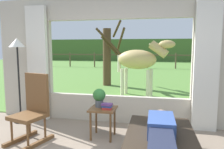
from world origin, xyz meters
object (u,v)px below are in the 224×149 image
potted_plant (99,97)px  book_stack (107,106)px  side_table (103,113)px  pasture_tree (108,55)px  rocking_chair (33,109)px  floor_lamp_left (18,55)px  horse (139,60)px  reclining_person (161,131)px

potted_plant → book_stack: 0.24m
side_table → pasture_tree: (-1.07, 5.03, 0.83)m
rocking_chair → floor_lamp_left: bearing=150.3°
potted_plant → horse: (0.40, 3.24, 0.45)m
reclining_person → book_stack: (-0.88, 0.81, 0.05)m
floor_lamp_left → pasture_tree: size_ratio=0.68×
side_table → potted_plant: (-0.08, 0.06, 0.28)m
rocking_chair → horse: horse is taller
reclining_person → pasture_tree: 6.28m
rocking_chair → side_table: rocking_chair is taller
side_table → book_stack: book_stack is taller
side_table → potted_plant: 0.29m
rocking_chair → pasture_tree: size_ratio=0.44×
potted_plant → book_stack: size_ratio=1.75×
rocking_chair → book_stack: 1.23m
rocking_chair → horse: 3.98m
reclining_person → horse: bearing=97.7°
book_stack → potted_plant: bearing=144.4°
reclining_person → side_table: size_ratio=2.75×
rocking_chair → pasture_tree: pasture_tree is taller
potted_plant → pasture_tree: bearing=101.2°
reclining_person → horse: (-0.64, 4.17, 0.63)m
horse → reclining_person: bearing=22.9°
book_stack → pasture_tree: bearing=102.8°
rocking_chair → pasture_tree: bearing=105.3°
rocking_chair → potted_plant: (1.02, 0.42, 0.16)m
potted_plant → floor_lamp_left: (-1.81, 0.37, 0.69)m
reclining_person → horse: horse is taller
rocking_chair → floor_lamp_left: 1.41m
horse → pasture_tree: size_ratio=0.72×
potted_plant → pasture_tree: pasture_tree is taller
side_table → horse: size_ratio=0.29×
rocking_chair → horse: size_ratio=0.62×
horse → rocking_chair: bearing=-7.1°
side_table → horse: (0.32, 3.30, 0.73)m
reclining_person → floor_lamp_left: bearing=154.4°
potted_plant → reclining_person: bearing=-41.6°
rocking_chair → side_table: size_ratio=2.15×
reclining_person → side_table: reclining_person is taller
reclining_person → side_table: (-0.96, 0.87, -0.10)m
side_table → horse: 3.40m
potted_plant → horse: bearing=83.0°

